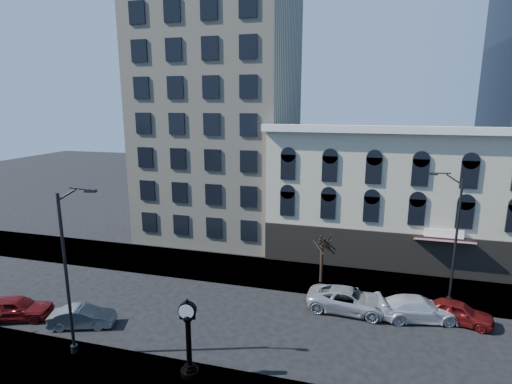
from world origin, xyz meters
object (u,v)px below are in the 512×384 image
(street_clock, at_px, (189,341))
(street_lamp_near, at_px, (74,228))
(car_near_b, at_px, (82,317))
(car_near_a, at_px, (16,308))

(street_clock, distance_m, street_lamp_near, 8.62)
(street_clock, xyz_separation_m, car_near_b, (-8.80, 2.65, -1.42))
(street_clock, bearing_deg, car_near_a, 158.28)
(street_lamp_near, distance_m, car_near_b, 7.81)
(street_lamp_near, height_order, car_near_a, street_lamp_near)
(car_near_a, bearing_deg, street_clock, -118.90)
(street_clock, relative_size, car_near_b, 1.07)
(street_clock, xyz_separation_m, street_lamp_near, (-6.55, 0.10, 5.61))
(street_clock, height_order, car_near_b, street_clock)
(car_near_a, height_order, car_near_b, car_near_a)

